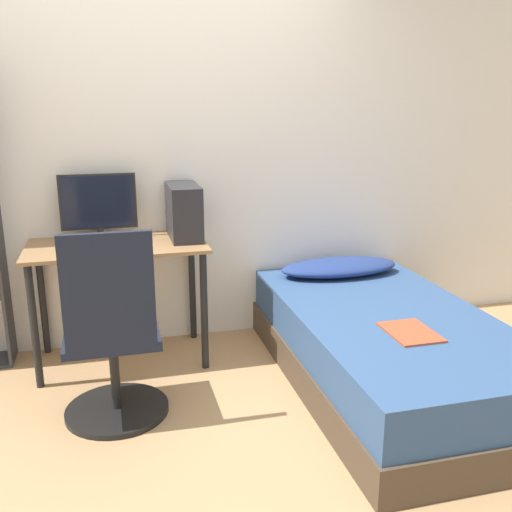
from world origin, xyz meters
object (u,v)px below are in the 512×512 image
object	(u,v)px
bed	(387,349)
pc_tower	(184,211)
monitor	(98,204)
office_chair	(113,350)
keyboard	(96,249)

from	to	relation	value
bed	pc_tower	size ratio (longest dim) A/B	4.85
monitor	pc_tower	xyz separation A→B (m)	(0.52, -0.13, -0.05)
office_chair	monitor	bearing A→B (deg)	92.13
bed	monitor	size ratio (longest dim) A/B	4.27
office_chair	keyboard	bearing A→B (deg)	95.56
office_chair	monitor	xyz separation A→B (m)	(-0.03, 0.92, 0.59)
monitor	keyboard	xyz separation A→B (m)	(-0.02, -0.31, -0.21)
office_chair	bed	size ratio (longest dim) A/B	0.52
bed	monitor	world-z (taller)	monitor
monitor	keyboard	distance (m)	0.38
office_chair	monitor	world-z (taller)	monitor
monitor	bed	bearing A→B (deg)	-29.96
bed	keyboard	distance (m)	1.81
bed	monitor	distance (m)	1.98
keyboard	pc_tower	distance (m)	0.60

